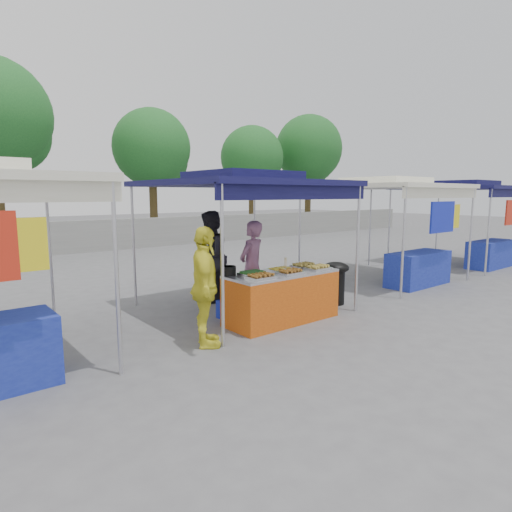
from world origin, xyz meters
TOP-DOWN VIEW (x-y plane):
  - ground_plane at (0.00, 0.00)m, footprint 80.00×80.00m
  - back_wall at (0.00, 11.00)m, footprint 40.00×0.25m
  - main_canopy at (0.00, 0.97)m, footprint 3.20×3.20m
  - neighbor_stall_right at (4.50, 0.57)m, footprint 3.20×3.20m
  - neighbor_stall_far at (8.50, 0.57)m, footprint 3.20×3.20m
  - tree_2 at (4.21, 13.16)m, footprint 3.55×3.50m
  - tree_3 at (9.99, 13.08)m, footprint 3.45×3.38m
  - tree_4 at (14.38, 13.11)m, footprint 3.99×3.99m
  - vendor_table at (0.00, -0.10)m, footprint 2.00×0.80m
  - food_tray_fl at (-0.66, -0.33)m, footprint 0.42×0.30m
  - food_tray_fm at (-0.04, -0.34)m, footprint 0.42×0.30m
  - food_tray_fr at (0.63, -0.34)m, footprint 0.42×0.30m
  - food_tray_bl at (-0.57, -0.02)m, footprint 0.42×0.30m
  - food_tray_bm at (0.03, -0.01)m, footprint 0.42×0.30m
  - food_tray_br at (0.61, -0.01)m, footprint 0.42×0.30m
  - cooking_pot at (-0.86, 0.26)m, footprint 0.26×0.26m
  - skewer_cup at (-0.05, -0.23)m, footprint 0.07×0.07m
  - wok_burner at (1.61, 0.08)m, footprint 0.50×0.50m
  - crate_left at (-0.51, 0.59)m, footprint 0.52×0.37m
  - crate_right at (0.39, 0.60)m, footprint 0.46×0.32m
  - crate_stacked at (0.39, 0.60)m, footprint 0.46×0.32m
  - vendor_woman at (-0.01, 0.71)m, footprint 0.71×0.58m
  - helper_man at (-0.21, 1.80)m, footprint 1.13×1.08m
  - customer_person at (-1.68, -0.32)m, footprint 0.86×1.09m

SIDE VIEW (x-z plane):
  - ground_plane at x=0.00m, z-range 0.00..0.00m
  - crate_right at x=0.39m, z-range 0.00..0.28m
  - crate_left at x=-0.51m, z-range 0.00..0.31m
  - crate_stacked at x=0.39m, z-range 0.28..0.55m
  - vendor_table at x=0.00m, z-range 0.00..0.85m
  - wok_burner at x=1.61m, z-range 0.08..0.93m
  - back_wall at x=0.00m, z-range 0.00..1.20m
  - vendor_woman at x=-0.01m, z-range 0.00..1.68m
  - customer_person at x=-1.68m, z-range 0.00..1.72m
  - food_tray_fl at x=-0.66m, z-range 0.85..0.92m
  - food_tray_fm at x=-0.04m, z-range 0.85..0.92m
  - food_tray_fr at x=0.63m, z-range 0.85..0.92m
  - food_tray_bl at x=-0.57m, z-range 0.85..0.92m
  - food_tray_bm at x=0.03m, z-range 0.85..0.92m
  - food_tray_br at x=0.61m, z-range 0.85..0.92m
  - skewer_cup at x=-0.05m, z-range 0.85..0.94m
  - helper_man at x=-0.21m, z-range 0.00..1.84m
  - cooking_pot at x=-0.86m, z-range 0.85..1.00m
  - neighbor_stall_right at x=4.50m, z-range 0.32..2.89m
  - neighbor_stall_far at x=8.50m, z-range 0.32..2.89m
  - main_canopy at x=0.00m, z-range 1.08..3.65m
  - tree_3 at x=9.99m, z-range 1.06..6.87m
  - tree_2 at x=4.21m, z-range 1.10..7.12m
  - tree_4 at x=14.38m, z-range 1.27..8.13m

